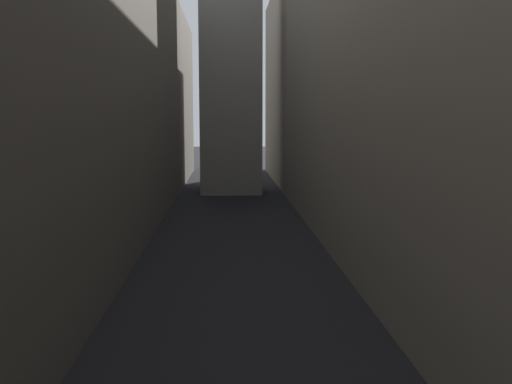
{
  "coord_description": "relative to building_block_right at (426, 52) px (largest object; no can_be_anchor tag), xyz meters",
  "views": [
    {
      "loc": [
        -0.48,
        14.25,
        7.89
      ],
      "look_at": [
        0.0,
        23.67,
        6.7
      ],
      "focal_mm": 40.92,
      "sensor_mm": 36.0,
      "label": 1
    }
  ],
  "objects": [
    {
      "name": "building_block_right",
      "position": [
        0.0,
        0.0,
        0.0
      ],
      "size": [
        12.46,
        108.0,
        23.86
      ],
      "primitive_type": "cube",
      "color": "gray",
      "rests_on": "ground"
    },
    {
      "name": "ground_plane",
      "position": [
        -11.73,
        -2.0,
        -11.93
      ],
      "size": [
        264.0,
        264.0,
        0.0
      ],
      "primitive_type": "plane",
      "color": "black"
    },
    {
      "name": "building_block_left",
      "position": [
        -23.37,
        0.0,
        -1.69
      ],
      "size": [
        12.28,
        108.0,
        20.47
      ],
      "primitive_type": "cube",
      "color": "#60594F",
      "rests_on": "ground"
    }
  ]
}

